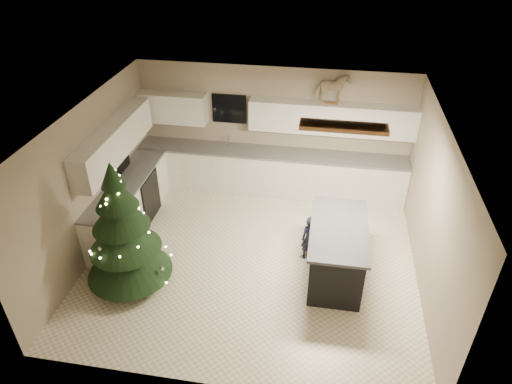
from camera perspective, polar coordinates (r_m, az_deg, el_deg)
ground_plane at (r=8.02m, az=-0.42°, el=-8.27°), size 5.50×5.50×0.00m
room_shell at (r=6.99m, az=-0.28°, el=2.58°), size 5.52×5.02×2.61m
cabinetry at (r=9.05m, az=-4.34°, el=2.85°), size 5.50×3.20×2.00m
island at (r=7.53m, az=10.03°, el=-7.31°), size 0.90×1.70×0.95m
bar_stool at (r=7.90m, az=7.56°, el=-4.61°), size 0.35×0.35×0.67m
christmas_tree at (r=7.30m, az=-16.19°, el=-5.39°), size 1.39×1.34×2.22m
toddler at (r=7.84m, az=6.74°, el=-5.81°), size 0.33×0.25×0.81m
rocking_horse at (r=8.79m, az=9.52°, el=12.58°), size 0.69×0.51×0.55m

